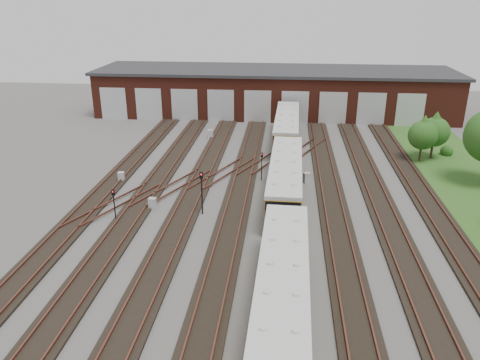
{
  "coord_description": "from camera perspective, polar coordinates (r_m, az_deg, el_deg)",
  "views": [
    {
      "loc": [
        1.83,
        -28.03,
        16.48
      ],
      "look_at": [
        -1.76,
        7.88,
        2.0
      ],
      "focal_mm": 35.0,
      "sensor_mm": 36.0,
      "label": 1
    }
  ],
  "objects": [
    {
      "name": "metro_train",
      "position": [
        39.76,
        5.56,
        0.22
      ],
      "size": [
        2.92,
        46.74,
        3.04
      ],
      "rotation": [
        0.0,
        0.0,
        -0.02
      ],
      "color": "black",
      "rests_on": "ground"
    },
    {
      "name": "relay_cabinet_0",
      "position": [
        45.17,
        -14.28,
        0.38
      ],
      "size": [
        0.62,
        0.54,
        0.92
      ],
      "primitive_type": "cube",
      "rotation": [
        0.0,
        0.0,
        0.15
      ],
      "color": "#AAABAF",
      "rests_on": "ground"
    },
    {
      "name": "signal_mast_3",
      "position": [
        39.2,
        5.53,
        0.05
      ],
      "size": [
        0.28,
        0.27,
        3.1
      ],
      "rotation": [
        0.0,
        0.0,
        -0.37
      ],
      "color": "black",
      "rests_on": "ground"
    },
    {
      "name": "relay_cabinet_4",
      "position": [
        43.93,
        8.14,
        0.28
      ],
      "size": [
        0.73,
        0.68,
        0.97
      ],
      "primitive_type": "cube",
      "rotation": [
        0.0,
        0.0,
        0.41
      ],
      "color": "#AAABAF",
      "rests_on": "ground"
    },
    {
      "name": "tree_1",
      "position": [
        53.19,
        22.69,
        5.82
      ],
      "size": [
        3.1,
        3.1,
        5.15
      ],
      "color": "#312016",
      "rests_on": "ground"
    },
    {
      "name": "relay_cabinet_2",
      "position": [
        38.88,
        -10.62,
        -2.83
      ],
      "size": [
        0.6,
        0.5,
        0.97
      ],
      "primitive_type": "cube",
      "rotation": [
        0.0,
        0.0,
        -0.03
      ],
      "color": "#AAABAF",
      "rests_on": "ground"
    },
    {
      "name": "maintenance_shed",
      "position": [
        69.32,
        4.16,
        10.76
      ],
      "size": [
        51.0,
        12.5,
        6.35
      ],
      "color": "#541F15",
      "rests_on": "ground"
    },
    {
      "name": "bush_1",
      "position": [
        55.68,
        23.92,
        3.46
      ],
      "size": [
        1.36,
        1.36,
        1.36
      ],
      "primitive_type": "sphere",
      "color": "#1F4B15",
      "rests_on": "ground"
    },
    {
      "name": "tree_0",
      "position": [
        51.86,
        21.46,
        5.5
      ],
      "size": [
        3.01,
        3.01,
        4.98
      ],
      "color": "#312016",
      "rests_on": "ground"
    },
    {
      "name": "signal_mast_0",
      "position": [
        37.14,
        -15.13,
        -2.45
      ],
      "size": [
        0.24,
        0.22,
        2.59
      ],
      "rotation": [
        0.0,
        0.0,
        0.1
      ],
      "color": "black",
      "rests_on": "ground"
    },
    {
      "name": "bush_2",
      "position": [
        67.77,
        22.19,
        6.77
      ],
      "size": [
        1.38,
        1.38,
        1.38
      ],
      "primitive_type": "sphere",
      "color": "#1F4B15",
      "rests_on": "ground"
    },
    {
      "name": "ground",
      "position": [
        32.57,
        1.73,
        -8.55
      ],
      "size": [
        120.0,
        120.0,
        0.0
      ],
      "primitive_type": "plane",
      "color": "#44423F",
      "rests_on": "ground"
    },
    {
      "name": "relay_cabinet_3",
      "position": [
        52.25,
        6.57,
        3.9
      ],
      "size": [
        0.61,
        0.52,
        1.0
      ],
      "primitive_type": "cube",
      "rotation": [
        0.0,
        0.0,
        0.03
      ],
      "color": "#AAABAF",
      "rests_on": "ground"
    },
    {
      "name": "signal_mast_2",
      "position": [
        43.6,
        2.66,
        2.1
      ],
      "size": [
        0.22,
        0.21,
        2.75
      ],
      "rotation": [
        0.0,
        0.0,
        -0.06
      ],
      "color": "black",
      "rests_on": "ground"
    },
    {
      "name": "track_network",
      "position": [
        33.04,
        1.51,
        -7.86
      ],
      "size": [
        30.4,
        70.0,
        0.33
      ],
      "color": "black",
      "rests_on": "ground"
    },
    {
      "name": "relay_cabinet_1",
      "position": [
        57.26,
        -3.6,
        5.63
      ],
      "size": [
        0.63,
        0.53,
        1.03
      ],
      "primitive_type": "cube",
      "rotation": [
        0.0,
        0.0,
        0.02
      ],
      "color": "#AAABAF",
      "rests_on": "ground"
    },
    {
      "name": "signal_mast_1",
      "position": [
        36.78,
        -4.7,
        -0.92
      ],
      "size": [
        0.29,
        0.27,
        3.59
      ],
      "rotation": [
        0.0,
        0.0,
        0.13
      ],
      "color": "black",
      "rests_on": "ground"
    }
  ]
}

